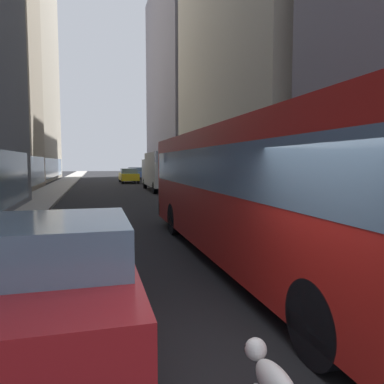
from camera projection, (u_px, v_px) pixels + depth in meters
The scene contains 11 objects.
ground_plane at pixel (119, 184), 37.65m from camera, with size 120.00×120.00×0.00m, color black.
sidewalk_left at pixel (62, 185), 36.18m from camera, with size 2.40×110.00×0.15m, color #9E9991.
sidewalk_right at pixel (173, 183), 39.10m from camera, with size 2.40×110.00×0.15m, color #ADA89E.
building_left_far at pixel (15, 51), 45.27m from camera, with size 8.54×21.43×32.49m.
building_right_far at pixel (197, 80), 51.30m from camera, with size 11.50×23.13×28.09m.
transit_bus at pixel (255, 185), 8.23m from camera, with size 2.78×11.53×3.05m.
car_yellow_taxi at pixel (129, 175), 40.39m from camera, with size 1.91×4.77×1.62m.
car_blue_hatchback at pixel (135, 173), 49.20m from camera, with size 1.91×4.10×1.62m.
car_red_coupe at pixel (59, 280), 4.52m from camera, with size 1.82×4.20×1.62m.
box_truck at pixel (162, 170), 28.91m from camera, with size 2.30×7.50×3.05m.
dalmatian_dog at pixel (272, 381), 2.94m from camera, with size 0.22×0.96×0.72m.
Camera 1 is at (-2.32, -3.28, 2.30)m, focal length 33.67 mm.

